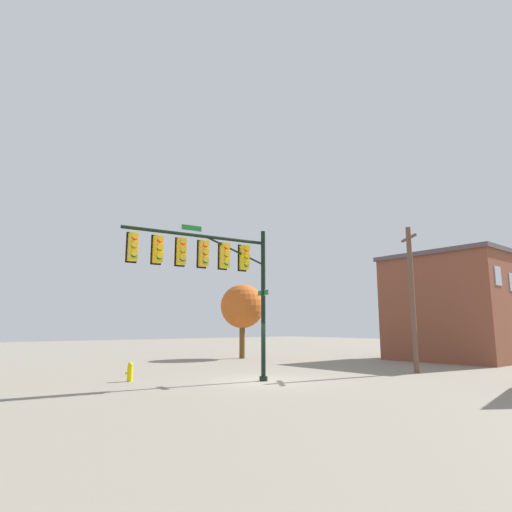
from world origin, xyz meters
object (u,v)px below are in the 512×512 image
object	(u,v)px
signal_pole_assembly	(208,262)
utility_pole	(412,295)
tree_mid	(242,307)
fire_hydrant	(130,372)
brick_building	(454,307)

from	to	relation	value
signal_pole_assembly	utility_pole	xyz separation A→B (m)	(-11.01, 3.00, -1.08)
signal_pole_assembly	tree_mid	xyz separation A→B (m)	(-10.20, -10.73, -1.21)
fire_hydrant	brick_building	world-z (taller)	brick_building
tree_mid	brick_building	distance (m)	15.54
signal_pole_assembly	utility_pole	distance (m)	11.46
signal_pole_assembly	fire_hydrant	distance (m)	5.97
brick_building	tree_mid	bearing A→B (deg)	-46.57
fire_hydrant	utility_pole	bearing A→B (deg)	154.23
fire_hydrant	tree_mid	distance (m)	14.62
utility_pole	tree_mid	xyz separation A→B (m)	(0.82, -13.73, -0.13)
tree_mid	fire_hydrant	bearing A→B (deg)	31.99
signal_pole_assembly	brick_building	distance (m)	20.93
signal_pole_assembly	utility_pole	size ratio (longest dim) A/B	0.88
signal_pole_assembly	utility_pole	world-z (taller)	utility_pole
signal_pole_assembly	fire_hydrant	xyz separation A→B (m)	(1.85, -3.21, -4.68)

